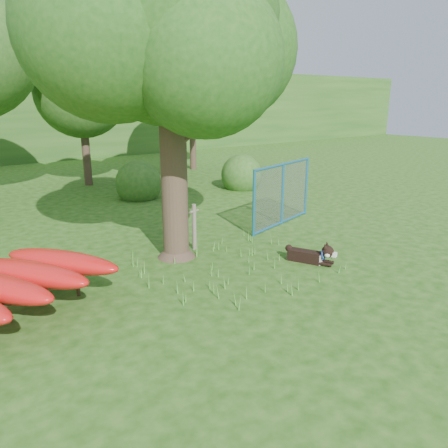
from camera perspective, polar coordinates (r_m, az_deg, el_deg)
ground at (r=9.51m, az=3.54°, el=-7.58°), size 80.00×80.00×0.00m
oak_tree at (r=10.50m, az=-7.46°, el=24.09°), size 6.54×5.81×7.95m
wooden_post at (r=11.34m, az=-3.91°, el=-0.22°), size 0.33×0.16×1.22m
kayak_rack at (r=8.69m, az=-25.79°, el=-6.58°), size 3.77×3.39×0.91m
husky_dog at (r=10.72m, az=11.51°, el=-3.96°), size 0.70×1.24×0.57m
fence_section at (r=13.69m, az=7.65°, el=3.91°), size 3.22×0.94×3.23m
wildflower_clump at (r=10.94m, az=12.69°, el=-3.63°), size 0.11×0.12×0.25m
bg_tree_c at (r=20.83m, az=-18.18°, el=16.06°), size 4.00×4.00×6.12m
bg_tree_d at (r=20.61m, az=-6.67°, el=19.44°), size 4.80×4.80×7.50m
bg_tree_e at (r=24.76m, az=-4.27°, el=19.24°), size 4.60×4.60×7.55m
shrub_right at (r=19.40m, az=2.29°, el=4.66°), size 1.80×1.80×1.80m
shrub_mid at (r=17.77m, az=-11.01°, el=3.33°), size 1.80×1.80×1.80m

